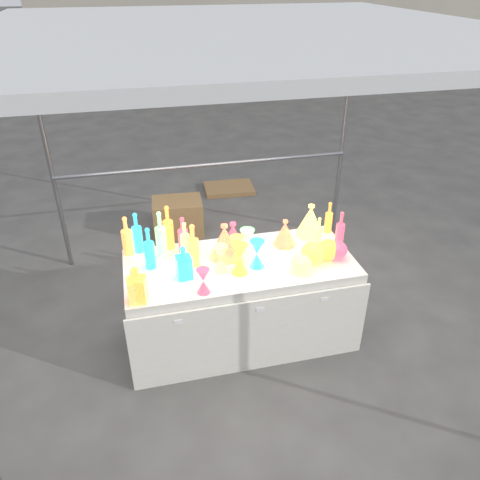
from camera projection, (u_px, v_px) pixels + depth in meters
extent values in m
plane|color=#62605B|center=(240.00, 334.00, 4.06)|extent=(80.00, 80.00, 0.00)
cylinder|color=gray|center=(48.00, 157.00, 4.41)|extent=(0.04, 0.04, 2.40)
cylinder|color=gray|center=(343.00, 134.00, 5.01)|extent=(0.04, 0.04, 2.40)
cube|color=white|center=(240.00, 29.00, 2.83)|extent=(3.15, 3.15, 0.06)
cylinder|color=gray|center=(207.00, 165.00, 4.78)|extent=(3.00, 0.04, 0.04)
cube|color=white|center=(240.00, 300.00, 3.87)|extent=(1.80, 0.80, 0.75)
cube|color=white|center=(253.00, 337.00, 3.54)|extent=(1.84, 0.02, 0.68)
cube|color=white|center=(178.00, 322.00, 3.29)|extent=(0.06, 0.00, 0.03)
cube|color=white|center=(260.00, 309.00, 3.41)|extent=(0.06, 0.00, 0.03)
cube|color=white|center=(324.00, 300.00, 3.51)|extent=(0.06, 0.00, 0.03)
cube|color=olive|center=(178.00, 217.00, 5.50)|extent=(0.60, 0.45, 0.42)
cube|color=olive|center=(229.00, 188.00, 6.64)|extent=(0.71, 0.53, 0.06)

